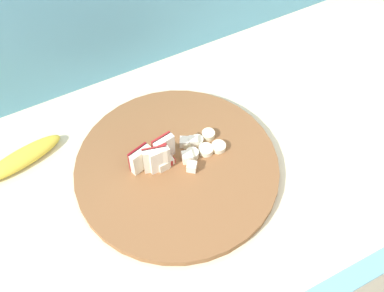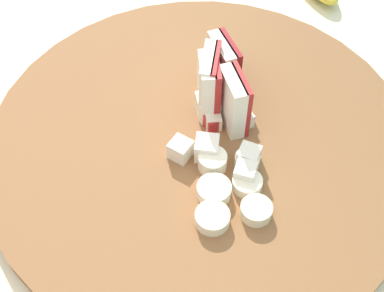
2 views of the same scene
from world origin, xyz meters
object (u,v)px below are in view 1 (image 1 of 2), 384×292
Objects in this scene: cutting_board at (177,168)px; banana_slice_rows at (202,145)px; apple_dice_pile at (175,155)px; banana_peel at (21,159)px; apple_wedge_fan at (155,156)px.

banana_slice_rows reaches higher than cutting_board.
apple_dice_pile reaches higher than banana_peel.
banana_slice_rows is (0.06, -0.00, -0.00)m from apple_dice_pile.
banana_slice_rows is at bearing -23.73° from banana_peel.
apple_wedge_fan is 0.05m from apple_dice_pile.
apple_wedge_fan reaches higher than cutting_board.
cutting_board is 4.84× the size of banana_slice_rows.
cutting_board is at bearing -30.71° from apple_wedge_fan.
banana_peel is at bearing 156.27° from banana_slice_rows.
banana_slice_rows is (0.10, -0.01, -0.02)m from apple_wedge_fan.
banana_peel is at bearing 148.71° from cutting_board.
banana_peel is (-0.27, 0.15, -0.01)m from apple_dice_pile.
cutting_board is 4.18× the size of apple_wedge_fan.
apple_dice_pile reaches higher than banana_slice_rows.
cutting_board is 0.03m from apple_dice_pile.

